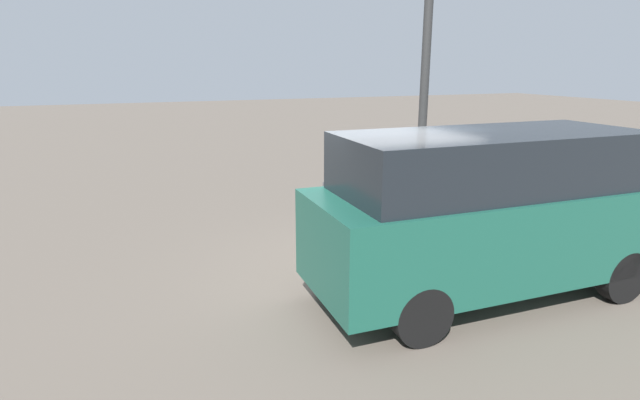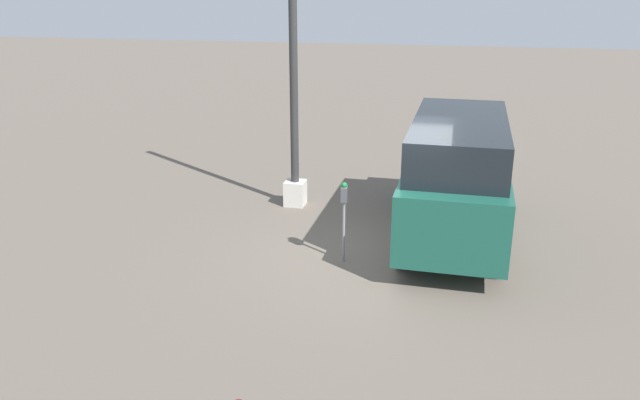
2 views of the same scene
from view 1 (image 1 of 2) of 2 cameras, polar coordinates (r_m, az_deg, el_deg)
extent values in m
plane|color=#60564C|center=(8.06, 5.02, -8.17)|extent=(80.00, 80.00, 0.00)
cylinder|color=gray|center=(8.13, 1.12, -3.61)|extent=(0.05, 0.05, 1.14)
cube|color=#47474C|center=(7.93, 1.15, 1.17)|extent=(0.21, 0.13, 0.26)
sphere|color=#14662D|center=(7.90, 1.15, 2.24)|extent=(0.11, 0.11, 0.11)
cube|color=beige|center=(10.77, 11.13, -0.79)|extent=(0.44, 0.44, 0.55)
cylinder|color=#2D2D2D|center=(10.37, 12.07, 16.61)|extent=(0.17, 0.17, 5.90)
cube|color=#195142|center=(7.33, 19.15, -3.26)|extent=(5.19, 1.94, 1.20)
cube|color=black|center=(7.01, 19.02, 4.27)|extent=(4.16, 1.77, 0.77)
cube|color=orange|center=(9.59, 28.42, -2.84)|extent=(0.08, 0.12, 0.20)
cylinder|color=black|center=(9.11, 23.44, -4.11)|extent=(0.75, 0.24, 0.74)
cylinder|color=black|center=(8.12, 31.26, -7.43)|extent=(0.75, 0.24, 0.74)
cylinder|color=black|center=(7.34, 4.89, -7.41)|extent=(0.75, 0.24, 0.74)
cylinder|color=black|center=(6.07, 11.54, -12.78)|extent=(0.75, 0.24, 0.74)
camera|label=2|loc=(8.93, -77.54, 13.60)|focal=35.00mm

